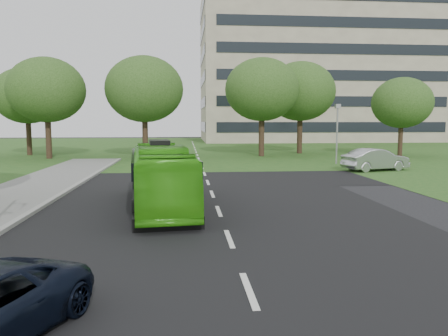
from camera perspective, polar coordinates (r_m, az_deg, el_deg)
name	(u,v)px	position (r m, az deg, el deg)	size (l,w,h in m)	color
ground	(223,224)	(15.16, -0.09, -7.27)	(160.00, 160.00, 0.00)	black
street_surfaces	(195,161)	(37.61, -3.76, 0.85)	(120.00, 120.00, 0.15)	black
office_building	(316,70)	(80.59, 11.90, 12.48)	(40.10, 20.10, 25.00)	gray
tree_park_a	(46,90)	(43.78, -22.17, 9.41)	(7.01, 7.01, 9.31)	black
tree_park_b	(144,89)	(42.20, -10.37, 10.07)	(7.29, 7.29, 9.56)	black
tree_park_c	(262,90)	(43.58, 4.97, 10.16)	(7.26, 7.26, 9.65)	black
tree_park_d	(300,91)	(47.75, 9.96, 9.81)	(7.38, 7.38, 9.76)	black
tree_park_e	(402,103)	(46.23, 22.22, 7.88)	(5.79, 5.79, 7.71)	black
tree_park_f	(27,96)	(48.81, -24.34, 8.59)	(6.63, 6.63, 8.86)	black
bus	(161,176)	(17.96, -8.22, -1.10)	(2.13, 9.09, 2.53)	#3AA815
sedan	(375,160)	(32.61, 19.18, 1.04)	(1.67, 4.79, 1.58)	#A7A8AC
camera_pole	(337,126)	(36.59, 14.57, 5.39)	(0.47, 0.42, 4.85)	gray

